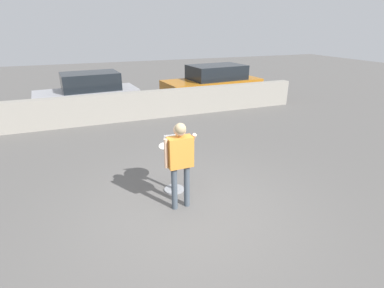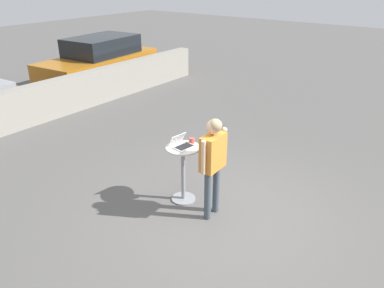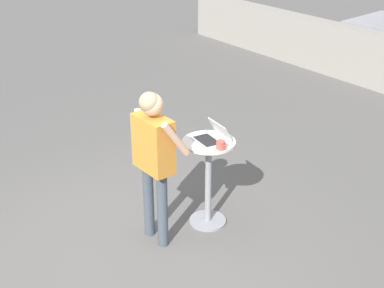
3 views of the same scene
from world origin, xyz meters
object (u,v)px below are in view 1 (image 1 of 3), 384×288
(parked_car_near_street, at_px, (88,93))
(parked_car_further_down, at_px, (213,83))
(laptop, at_px, (173,143))
(coffee_mug, at_px, (184,142))
(cafe_table, at_px, (174,164))
(standing_person, at_px, (180,155))

(parked_car_near_street, height_order, parked_car_further_down, parked_car_further_down)
(laptop, height_order, parked_car_near_street, parked_car_near_street)
(coffee_mug, relative_size, parked_car_near_street, 0.03)
(cafe_table, bearing_deg, standing_person, -96.75)
(cafe_table, distance_m, parked_car_near_street, 7.12)
(cafe_table, relative_size, coffee_mug, 7.94)
(laptop, bearing_deg, parked_car_near_street, 99.93)
(parked_car_near_street, xyz_separation_m, parked_car_further_down, (5.36, -0.04, 0.04))
(cafe_table, xyz_separation_m, parked_car_near_street, (-1.22, 7.02, 0.15))
(parked_car_near_street, distance_m, parked_car_further_down, 5.36)
(parked_car_further_down, bearing_deg, cafe_table, -120.71)
(coffee_mug, height_order, parked_car_near_street, parked_car_near_street)
(coffee_mug, bearing_deg, parked_car_near_street, 101.53)
(cafe_table, xyz_separation_m, laptop, (0.01, 0.03, 0.44))
(laptop, bearing_deg, cafe_table, -102.64)
(laptop, height_order, parked_car_further_down, parked_car_further_down)
(cafe_table, bearing_deg, laptop, 77.36)
(coffee_mug, bearing_deg, standing_person, -115.32)
(parked_car_near_street, bearing_deg, parked_car_further_down, -0.48)
(standing_person, distance_m, parked_car_further_down, 8.71)
(cafe_table, relative_size, parked_car_further_down, 0.22)
(coffee_mug, xyz_separation_m, parked_car_further_down, (3.92, 6.99, -0.25))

